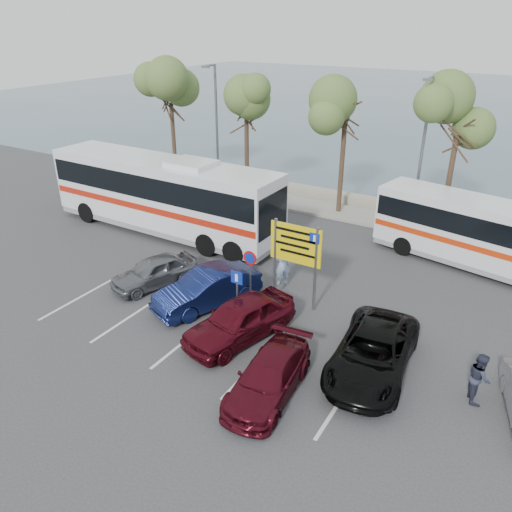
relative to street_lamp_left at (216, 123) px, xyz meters
The scene contains 23 objects.
ground 17.43m from the street_lamp_left, 53.51° to the right, with size 120.00×120.00×0.00m, color #353538.
kerb_strip 10.99m from the street_lamp_left, ahead, with size 44.00×2.40×0.15m, color gray.
seawall 11.16m from the street_lamp_left, 13.93° to the left, with size 48.00×0.80×0.60m, color gray.
sea 47.77m from the street_lamp_left, 77.86° to the left, with size 140.00×140.00×0.00m, color #405767.
tree_far_left 4.38m from the street_lamp_left, behind, with size 3.20×3.20×7.60m.
tree_left 2.49m from the street_lamp_left, 13.51° to the left, with size 3.20×3.20×7.20m.
tree_mid 8.76m from the street_lamp_left, ahead, with size 3.20×3.20×8.00m.
tree_right 14.59m from the street_lamp_left, ahead, with size 3.20×3.20×7.40m.
street_lamp_left is the anchor object (origin of this frame).
street_lamp_right 13.00m from the street_lamp_left, ahead, with size 0.45×1.15×8.01m.
direction_sign 15.24m from the street_lamp_left, 43.17° to the right, with size 2.20×0.12×3.60m.
sign_no_stop 14.88m from the street_lamp_left, 49.83° to the right, with size 0.60×0.08×2.35m.
sign_parking 16.37m from the street_lamp_left, 52.40° to the right, with size 0.50×0.07×2.25m.
lane_markings 17.62m from the street_lamp_left, 58.61° to the right, with size 12.02×4.20×0.01m, color silver, non-canonical shape.
coach_bus_left 7.63m from the street_lamp_left, 78.73° to the right, with size 13.64×3.12×4.24m.
coach_bus_right 18.01m from the street_lamp_left, ahead, with size 11.29×4.47×3.44m.
car_silver_a 13.60m from the street_lamp_left, 67.41° to the right, with size 1.56×3.88×1.32m, color slate.
car_blue 15.10m from the street_lamp_left, 56.77° to the right, with size 1.59×4.55×1.50m, color #0E1744.
car_maroon 20.55m from the street_lamp_left, 50.59° to the right, with size 1.71×4.21×1.22m, color #4B0C17.
car_red 17.46m from the street_lamp_left, 52.38° to the right, with size 1.84×4.56×1.55m, color #4E0B16.
suv_black 20.26m from the street_lamp_left, 40.15° to the right, with size 2.37×5.13×1.43m, color black.
pedestrian_near 13.84m from the street_lamp_left, 42.84° to the right, with size 0.68×0.45×1.86m, color #9BB7E2.
pedestrian_far 22.60m from the street_lamp_left, 34.18° to the right, with size 0.81×0.63×1.68m, color #2D3043.
Camera 1 is at (8.82, -12.84, 10.75)m, focal length 35.00 mm.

